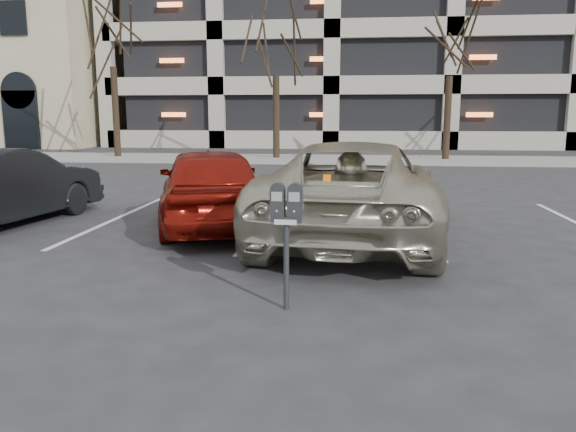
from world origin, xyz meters
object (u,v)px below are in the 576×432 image
tree_a (110,8)px  parking_meter (286,215)px  tree_c (452,22)px  tree_b (276,22)px  car_red (210,186)px  suv_silver (353,190)px  car_dark (0,186)px

tree_a → parking_meter: (9.53, -18.30, -5.34)m
tree_a → tree_c: (14.00, 0.00, -0.81)m
tree_b → car_red: bearing=-87.0°
parking_meter → tree_c: bearing=78.9°
tree_a → suv_silver: 18.87m
car_red → car_dark: size_ratio=1.01×
car_red → parking_meter: bearing=97.0°
tree_b → parking_meter: (2.53, -18.30, -4.65)m
car_dark → parking_meter: bearing=153.6°
tree_a → tree_b: (7.00, 0.00, -0.69)m
tree_c → car_red: tree_c is taller
tree_a → tree_b: bearing=0.0°
tree_b → suv_silver: 15.97m
car_red → car_dark: 3.71m
tree_b → parking_meter: size_ratio=6.21×
car_dark → tree_a: bearing=-66.3°
suv_silver → tree_b: bearing=-73.4°
parking_meter → car_dark: 6.67m
tree_a → parking_meter: 21.31m
tree_b → car_dark: bearing=-101.5°
tree_c → tree_b: bearing=180.0°
tree_a → suv_silver: size_ratio=1.54×
suv_silver → parking_meter: bearing=83.6°
tree_c → car_red: (-6.25, -14.30, -4.78)m
suv_silver → car_dark: bearing=1.1°
tree_b → tree_c: size_ratio=1.02×
car_dark → car_red: bearing=-168.6°
suv_silver → car_red: bearing=-8.9°
tree_a → tree_b: tree_a is taller
tree_c → parking_meter: 19.38m
tree_b → suv_silver: tree_b is taller
tree_c → parking_meter: (-4.47, -18.30, -4.54)m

